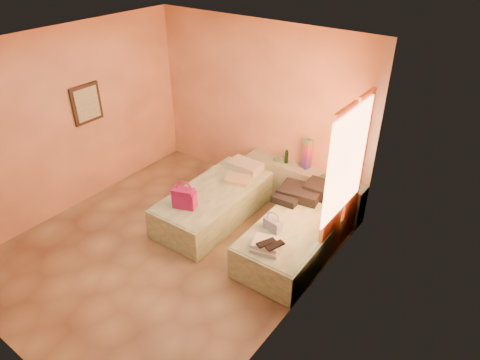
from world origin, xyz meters
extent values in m
plane|color=tan|center=(0.00, 0.00, 0.00)|extent=(4.50, 4.50, 0.00)
cube|color=#FCB886|center=(0.00, 2.25, 1.40)|extent=(4.00, 0.02, 2.80)
cube|color=#FCB886|center=(-2.00, 0.00, 1.40)|extent=(0.02, 4.50, 2.80)
cube|color=#FCB886|center=(2.00, 0.00, 1.40)|extent=(0.02, 4.50, 2.80)
cube|color=silver|center=(0.00, 0.00, 2.80)|extent=(4.00, 4.50, 0.02)
cube|color=beige|center=(1.98, 1.25, 1.50)|extent=(0.02, 1.10, 1.40)
cube|color=orange|center=(1.94, 1.10, 1.15)|extent=(0.05, 0.55, 2.20)
cube|color=orange|center=(1.94, 1.70, 1.15)|extent=(0.05, 0.45, 2.20)
cube|color=#2F2015|center=(-1.97, 0.40, 1.60)|extent=(0.04, 0.50, 0.60)
cube|color=#C88D42|center=(1.55, 2.22, 1.45)|extent=(0.25, 0.04, 0.30)
cube|color=#9BAA8B|center=(0.98, 2.10, 0.33)|extent=(2.05, 0.30, 0.65)
cube|color=#C5E7BA|center=(0.06, 0.99, 0.25)|extent=(0.95, 2.02, 0.50)
cube|color=#C5E7BA|center=(1.50, 1.05, 0.25)|extent=(0.95, 2.02, 0.50)
cylinder|color=#123316|center=(0.63, 2.13, 0.76)|extent=(0.07, 0.07, 0.22)
cube|color=#AC1562|center=(0.97, 2.18, 0.90)|extent=(0.13, 0.13, 0.49)
cylinder|color=#4F925E|center=(0.47, 2.11, 0.67)|extent=(0.17, 0.17, 0.03)
cube|color=#284C2C|center=(1.38, 2.05, 0.67)|extent=(0.21, 0.18, 0.03)
cube|color=white|center=(1.74, 2.03, 0.77)|extent=(0.21, 0.21, 0.24)
cube|color=#AC1562|center=(0.01, 0.39, 0.65)|extent=(0.37, 0.29, 0.30)
cube|color=tan|center=(0.20, 1.41, 0.53)|extent=(0.44, 0.40, 0.06)
cube|color=black|center=(1.26, 1.60, 0.60)|extent=(0.76, 0.76, 0.19)
cube|color=#41539D|center=(1.31, 0.68, 0.58)|extent=(0.27, 0.15, 0.16)
cube|color=white|center=(1.46, 0.31, 0.55)|extent=(0.42, 0.38, 0.10)
cube|color=black|center=(1.52, 0.30, 0.61)|extent=(0.27, 0.30, 0.03)
camera|label=1|loc=(3.65, -3.19, 4.03)|focal=32.00mm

